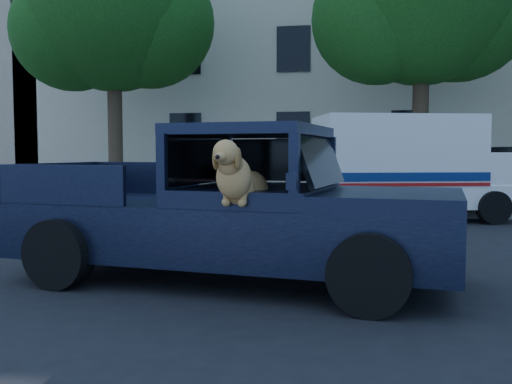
% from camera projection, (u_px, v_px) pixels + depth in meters
% --- Properties ---
extents(ground, '(120.00, 120.00, 0.00)m').
position_uv_depth(ground, '(92.00, 272.00, 7.41)').
color(ground, black).
rests_on(ground, ground).
extents(far_sidewalk, '(60.00, 4.00, 0.15)m').
position_uv_depth(far_sidewalk, '(241.00, 204.00, 16.43)').
color(far_sidewalk, gray).
rests_on(far_sidewalk, ground).
extents(lane_stripes, '(21.60, 0.14, 0.01)m').
position_uv_depth(lane_stripes, '(281.00, 238.00, 10.38)').
color(lane_stripes, silver).
rests_on(lane_stripes, ground).
extents(street_tree_left, '(6.00, 5.20, 8.60)m').
position_uv_depth(street_tree_left, '(115.00, 14.00, 17.17)').
color(street_tree_left, '#332619').
rests_on(street_tree_left, ground).
extents(street_tree_mid, '(6.00, 5.20, 8.60)m').
position_uv_depth(street_tree_mid, '(424.00, 0.00, 15.52)').
color(street_tree_mid, '#332619').
rests_on(street_tree_mid, ground).
extents(building_main, '(26.00, 6.00, 9.00)m').
position_uv_depth(building_main, '(352.00, 78.00, 22.73)').
color(building_main, '#BDB59C').
rests_on(building_main, ground).
extents(pickup_truck, '(5.45, 3.01, 1.87)m').
position_uv_depth(pickup_truck, '(227.00, 229.00, 6.90)').
color(pickup_truck, black).
rests_on(pickup_truck, ground).
extents(mail_truck, '(4.73, 3.20, 2.38)m').
position_uv_depth(mail_truck, '(408.00, 175.00, 13.11)').
color(mail_truck, silver).
rests_on(mail_truck, ground).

